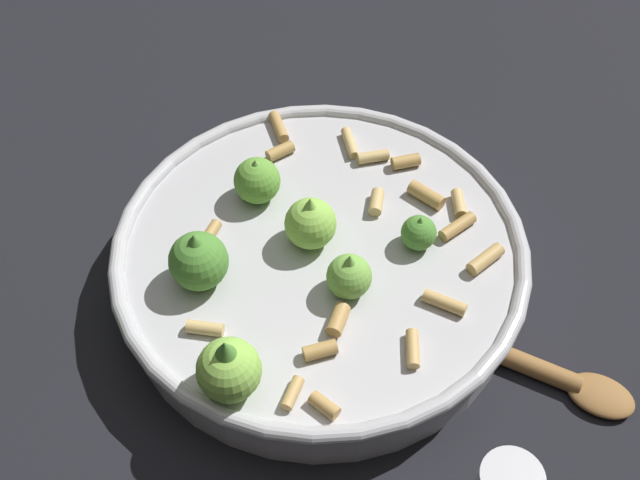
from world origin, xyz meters
The scene contains 3 objects.
ground_plane centered at (0.00, 0.00, 0.00)m, with size 2.40×2.40×0.00m, color black.
cooking_pan centered at (0.00, 0.00, 0.03)m, with size 0.34×0.34×0.11m.
wooden_spoon centered at (0.06, -0.16, 0.01)m, with size 0.10×0.21×0.02m.
Camera 1 is at (-0.27, -0.29, 0.55)m, focal length 44.41 mm.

